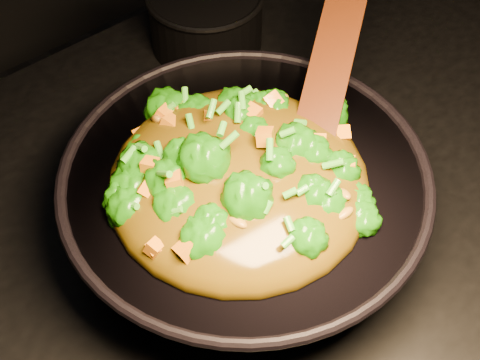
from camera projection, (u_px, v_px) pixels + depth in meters
stovetop at (269, 323)px, 1.44m from camera, size 1.20×0.90×0.90m
wok at (245, 208)px, 0.97m from camera, size 0.59×0.59×0.13m
stir_fry at (239, 158)px, 0.87m from camera, size 0.40×0.40×0.11m
spatula at (327, 81)px, 0.95m from camera, size 0.31×0.24×0.14m
back_pot at (206, 18)px, 1.24m from camera, size 0.24×0.24×0.11m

